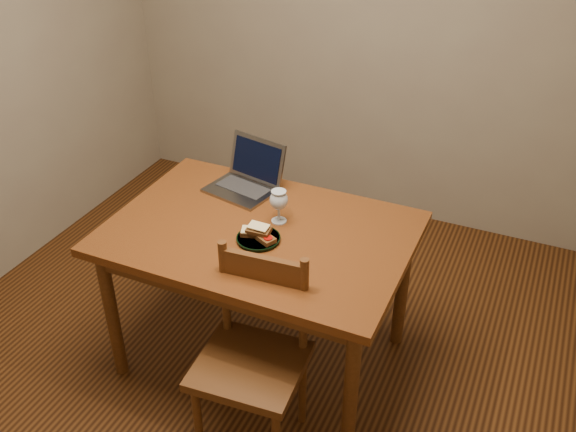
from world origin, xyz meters
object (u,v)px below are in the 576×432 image
at_px(milk_glass, 279,206).
at_px(laptop, 248,176).
at_px(plate, 258,239).
at_px(table, 260,246).
at_px(chair, 252,352).

distance_m(milk_glass, laptop, 0.34).
distance_m(plate, laptop, 0.46).
bearing_deg(table, milk_glass, 62.48).
distance_m(table, plate, 0.12).
bearing_deg(milk_glass, plate, -95.59).
relative_size(table, milk_glass, 8.32).
height_order(table, chair, chair).
bearing_deg(table, plate, -66.19).
bearing_deg(chair, laptop, 113.15).
relative_size(table, laptop, 3.63).
height_order(chair, milk_glass, milk_glass).
distance_m(table, milk_glass, 0.20).
bearing_deg(plate, laptop, 122.45).
xyz_separation_m(chair, plate, (-0.14, 0.36, 0.27)).
relative_size(plate, milk_glass, 1.20).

